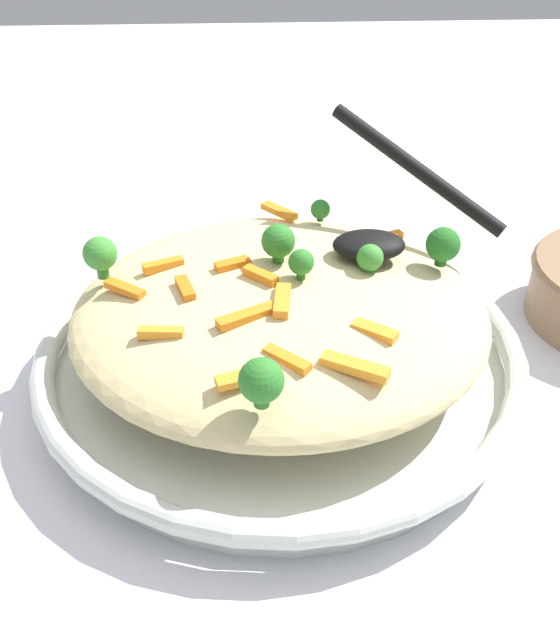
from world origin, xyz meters
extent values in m
plane|color=silver|center=(0.00, 0.00, 0.00)|extent=(2.40, 2.40, 0.00)
cylinder|color=silver|center=(0.00, 0.00, 0.01)|extent=(0.35, 0.35, 0.02)
torus|color=silver|center=(0.00, 0.00, 0.03)|extent=(0.38, 0.38, 0.02)
torus|color=black|center=(0.00, 0.00, 0.03)|extent=(0.37, 0.37, 0.00)
ellipsoid|color=#DBC689|center=(0.00, 0.00, 0.06)|extent=(0.31, 0.29, 0.06)
cube|color=orange|center=(0.07, 0.01, 0.09)|extent=(0.02, 0.03, 0.01)
cube|color=orange|center=(-0.09, -0.06, 0.09)|extent=(0.03, 0.02, 0.01)
cube|color=orange|center=(0.09, -0.03, 0.09)|extent=(0.03, 0.02, 0.01)
cube|color=orange|center=(0.01, 0.00, 0.09)|extent=(0.03, 0.02, 0.01)
cube|color=orange|center=(0.00, 0.09, 0.09)|extent=(0.03, 0.03, 0.01)
cube|color=orange|center=(0.08, 0.06, 0.09)|extent=(0.03, 0.01, 0.01)
cube|color=orange|center=(0.00, 0.03, 0.09)|extent=(0.01, 0.04, 0.01)
cube|color=orange|center=(0.03, -0.02, 0.09)|extent=(0.03, 0.02, 0.01)
cube|color=orange|center=(0.02, 0.05, 0.09)|extent=(0.04, 0.03, 0.01)
cube|color=orange|center=(0.11, 0.00, 0.09)|extent=(0.03, 0.03, 0.01)
cube|color=orange|center=(0.03, 0.10, 0.09)|extent=(0.04, 0.02, 0.01)
cube|color=orange|center=(-0.04, 0.10, 0.09)|extent=(0.04, 0.03, 0.01)
cube|color=orange|center=(-0.06, 0.06, 0.09)|extent=(0.03, 0.03, 0.01)
cube|color=orange|center=(-0.01, -0.12, 0.09)|extent=(0.03, 0.03, 0.01)
cylinder|color=#296820|center=(0.00, -0.03, 0.09)|extent=(0.01, 0.01, 0.01)
sphere|color=#2D7A28|center=(0.00, -0.03, 0.11)|extent=(0.03, 0.03, 0.03)
cylinder|color=#296820|center=(-0.02, 0.00, 0.09)|extent=(0.01, 0.01, 0.01)
sphere|color=#2D7A28|center=(-0.02, 0.00, 0.11)|extent=(0.02, 0.02, 0.02)
cylinder|color=#205B1C|center=(-0.13, -0.03, 0.09)|extent=(0.01, 0.01, 0.01)
sphere|color=#236B23|center=(-0.13, -0.03, 0.10)|extent=(0.03, 0.03, 0.03)
cylinder|color=#296820|center=(-0.04, -0.11, 0.09)|extent=(0.01, 0.01, 0.00)
sphere|color=#2D7A28|center=(-0.04, -0.11, 0.09)|extent=(0.02, 0.02, 0.02)
cylinder|color=#296820|center=(0.02, 0.13, 0.09)|extent=(0.01, 0.01, 0.01)
sphere|color=#2D7A28|center=(0.02, 0.13, 0.10)|extent=(0.03, 0.03, 0.03)
cylinder|color=#377928|center=(-0.07, -0.01, 0.09)|extent=(0.01, 0.01, 0.01)
sphere|color=#3D8E33|center=(-0.07, -0.01, 0.10)|extent=(0.02, 0.02, 0.02)
cylinder|color=#377928|center=(0.13, -0.02, 0.09)|extent=(0.01, 0.01, 0.01)
sphere|color=#3D8E33|center=(0.13, -0.02, 0.10)|extent=(0.03, 0.03, 0.03)
ellipsoid|color=black|center=(-0.07, -0.03, 0.10)|extent=(0.06, 0.04, 0.02)
cylinder|color=black|center=(-0.12, -0.09, 0.13)|extent=(0.13, 0.11, 0.08)
camera|label=1|loc=(0.02, 0.44, 0.37)|focal=40.19mm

